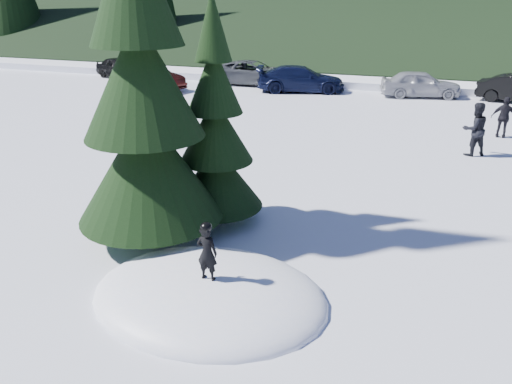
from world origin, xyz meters
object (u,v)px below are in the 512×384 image
(car_2, at_px, (253,73))
(adult_1, at_px, (504,118))
(car_4, at_px, (420,84))
(spruce_short, at_px, (216,138))
(adult_0, at_px, (475,129))
(child_skier, at_px, (207,253))
(car_1, at_px, (151,77))
(car_0, at_px, (121,68))
(spruce_tall, at_px, (142,94))
(car_3, at_px, (301,79))

(car_2, bearing_deg, adult_1, -122.65)
(adult_1, relative_size, car_4, 0.38)
(car_4, bearing_deg, car_2, 73.16)
(spruce_short, height_order, adult_0, spruce_short)
(adult_1, height_order, car_4, adult_1)
(spruce_short, relative_size, child_skier, 5.14)
(adult_1, bearing_deg, spruce_short, 61.51)
(adult_0, bearing_deg, adult_1, -142.64)
(child_skier, height_order, car_1, child_skier)
(adult_1, height_order, car_2, adult_1)
(adult_0, bearing_deg, car_1, -52.60)
(child_skier, distance_m, car_2, 23.04)
(adult_0, height_order, car_0, adult_0)
(child_skier, bearing_deg, car_1, -55.71)
(spruce_tall, xyz_separation_m, child_skier, (2.24, -1.90, -2.32))
(car_1, distance_m, car_2, 6.12)
(spruce_tall, xyz_separation_m, car_2, (-4.76, 20.04, -2.61))
(child_skier, height_order, adult_1, adult_1)
(child_skier, bearing_deg, car_4, -96.23)
(car_0, distance_m, car_3, 12.27)
(spruce_tall, distance_m, adult_0, 11.91)
(adult_1, bearing_deg, car_0, -12.18)
(spruce_tall, relative_size, spruce_short, 1.60)
(child_skier, bearing_deg, spruce_short, -68.18)
(adult_0, relative_size, car_1, 0.43)
(adult_1, height_order, car_0, adult_1)
(car_0, height_order, car_4, car_4)
(adult_0, bearing_deg, car_3, -77.34)
(child_skier, height_order, car_3, child_skier)
(spruce_short, relative_size, car_2, 1.05)
(spruce_short, bearing_deg, car_0, 129.20)
(car_0, xyz_separation_m, car_3, (12.26, -0.67, 0.04))
(adult_1, bearing_deg, car_2, -25.06)
(spruce_short, xyz_separation_m, child_skier, (1.24, -3.30, -1.10))
(adult_0, xyz_separation_m, adult_1, (1.21, 2.81, -0.13))
(spruce_short, xyz_separation_m, car_2, (-5.76, 18.64, -1.39))
(car_3, bearing_deg, car_4, -100.12)
(adult_0, distance_m, car_1, 18.38)
(car_4, bearing_deg, child_skier, 159.86)
(spruce_tall, relative_size, car_0, 2.18)
(spruce_tall, xyz_separation_m, adult_1, (8.38, 12.00, -2.53))
(car_0, bearing_deg, car_2, -64.38)
(child_skier, distance_m, car_3, 20.96)
(child_skier, xyz_separation_m, car_0, (-15.93, 21.31, -0.33))
(car_0, xyz_separation_m, car_1, (3.97, -2.97, 0.03))
(child_skier, bearing_deg, spruce_tall, -39.12)
(adult_1, bearing_deg, child_skier, 72.54)
(spruce_short, height_order, child_skier, spruce_short)
(car_4, bearing_deg, adult_1, -168.00)
(child_skier, relative_size, car_3, 0.21)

